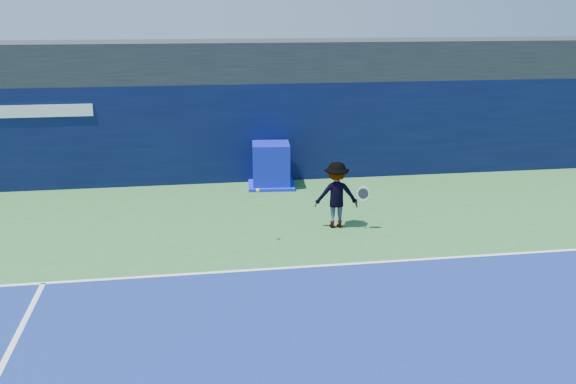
{
  "coord_description": "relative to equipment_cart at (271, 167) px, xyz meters",
  "views": [
    {
      "loc": [
        -2.15,
        -9.1,
        5.11
      ],
      "look_at": [
        0.18,
        5.2,
        1.0
      ],
      "focal_mm": 40.0,
      "sensor_mm": 36.0,
      "label": 1
    }
  ],
  "objects": [
    {
      "name": "tennis_player",
      "position": [
        1.05,
        -4.02,
        0.22
      ],
      "size": [
        1.29,
        0.72,
        1.63
      ],
      "color": "silver",
      "rests_on": "ground"
    },
    {
      "name": "stadium_band",
      "position": [
        -0.35,
        2.07,
        3.0
      ],
      "size": [
        36.0,
        3.0,
        1.2
      ],
      "primitive_type": "cube",
      "color": "black",
      "rests_on": "back_wall_assembly"
    },
    {
      "name": "baseline",
      "position": [
        -0.35,
        -6.43,
        -0.59
      ],
      "size": [
        24.0,
        0.1,
        0.01
      ],
      "primitive_type": "cube",
      "color": "white",
      "rests_on": "ground"
    },
    {
      "name": "back_wall_assembly",
      "position": [
        -0.36,
        1.07,
        0.9
      ],
      "size": [
        36.0,
        1.03,
        3.0
      ],
      "color": "#091033",
      "rests_on": "ground"
    },
    {
      "name": "equipment_cart",
      "position": [
        0.0,
        0.0,
        0.0
      ],
      "size": [
        1.49,
        1.49,
        1.31
      ],
      "color": "#0C13A9",
      "rests_on": "ground"
    },
    {
      "name": "ground",
      "position": [
        -0.35,
        -9.43,
        -0.6
      ],
      "size": [
        80.0,
        80.0,
        0.0
      ],
      "primitive_type": "plane",
      "color": "#306A31",
      "rests_on": "ground"
    },
    {
      "name": "tennis_ball",
      "position": [
        -0.95,
        -4.8,
        0.65
      ],
      "size": [
        0.08,
        0.08,
        0.08
      ],
      "color": "#C8F01A",
      "rests_on": "ground"
    }
  ]
}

